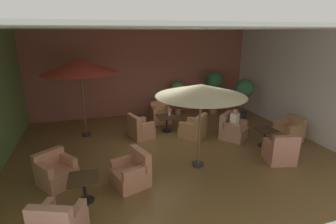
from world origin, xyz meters
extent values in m
cube|color=brown|center=(0.00, 0.00, -0.01)|extent=(9.88, 8.16, 0.02)
cube|color=#915040|center=(0.00, 4.04, 1.85)|extent=(9.88, 0.08, 3.70)
cube|color=silver|center=(4.90, 0.00, 1.85)|extent=(0.08, 8.16, 3.70)
cube|color=silver|center=(0.00, 0.00, 3.73)|extent=(9.88, 8.16, 0.06)
cylinder|color=black|center=(0.32, 1.58, 0.01)|extent=(0.42, 0.42, 0.02)
cylinder|color=black|center=(0.32, 1.58, 0.28)|extent=(0.07, 0.07, 0.57)
cube|color=#43291B|center=(0.32, 1.58, 0.58)|extent=(0.70, 0.70, 0.03)
cube|color=tan|center=(0.38, 2.66, 0.22)|extent=(0.78, 0.83, 0.45)
cube|color=tan|center=(0.39, 2.97, 0.64)|extent=(0.75, 0.22, 0.38)
cube|color=tan|center=(0.68, 2.60, 0.56)|extent=(0.17, 0.63, 0.22)
cube|color=tan|center=(0.07, 2.64, 0.56)|extent=(0.17, 0.63, 0.22)
cube|color=tan|center=(-0.72, 1.29, 0.20)|extent=(0.92, 0.97, 0.40)
cube|color=tan|center=(-1.00, 1.21, 0.63)|extent=(0.37, 0.81, 0.46)
cube|color=tan|center=(-0.78, 1.62, 0.52)|extent=(0.58, 0.29, 0.23)
cube|color=tan|center=(-0.59, 0.98, 0.52)|extent=(0.58, 0.29, 0.23)
cube|color=tan|center=(1.05, 0.79, 0.21)|extent=(1.11, 1.11, 0.43)
cube|color=tan|center=(1.25, 0.56, 0.64)|extent=(0.69, 0.65, 0.43)
cube|color=tan|center=(0.78, 0.61, 0.52)|extent=(0.52, 0.55, 0.18)
cube|color=tan|center=(1.25, 1.03, 0.52)|extent=(0.52, 0.55, 0.18)
cylinder|color=black|center=(3.00, -0.64, 0.01)|extent=(0.39, 0.39, 0.02)
cylinder|color=black|center=(3.00, -0.64, 0.28)|extent=(0.07, 0.07, 0.57)
cube|color=#3D241B|center=(3.00, -0.64, 0.58)|extent=(0.63, 0.63, 0.03)
cube|color=tan|center=(2.74, -1.67, 0.22)|extent=(0.91, 0.90, 0.44)
cube|color=tan|center=(2.67, -1.95, 0.67)|extent=(0.76, 0.34, 0.46)
cube|color=tan|center=(2.45, -1.55, 0.53)|extent=(0.27, 0.59, 0.18)
cube|color=tan|center=(3.05, -1.70, 0.53)|extent=(0.27, 0.59, 0.18)
cube|color=#B07E53|center=(4.05, -0.52, 0.23)|extent=(0.86, 0.82, 0.45)
cube|color=#B07E53|center=(4.36, -0.49, 0.65)|extent=(0.26, 0.75, 0.38)
cube|color=#B07E53|center=(4.04, -0.82, 0.56)|extent=(0.63, 0.22, 0.22)
cube|color=#B07E53|center=(3.97, -0.24, 0.56)|extent=(0.63, 0.22, 0.22)
cube|color=tan|center=(2.35, 0.19, 0.22)|extent=(1.10, 1.10, 0.43)
cube|color=tan|center=(2.16, 0.43, 0.67)|extent=(0.72, 0.62, 0.47)
cube|color=tan|center=(2.62, 0.34, 0.55)|extent=(0.51, 0.58, 0.23)
cube|color=tan|center=(2.14, -0.04, 0.55)|extent=(0.51, 0.58, 0.23)
cylinder|color=black|center=(-2.66, -1.94, 0.01)|extent=(0.37, 0.37, 0.02)
cylinder|color=black|center=(-2.66, -1.94, 0.28)|extent=(0.07, 0.07, 0.57)
cube|color=#42311C|center=(-2.66, -1.94, 0.58)|extent=(0.68, 0.68, 0.03)
cube|color=tan|center=(-3.18, -3.26, 0.68)|extent=(0.76, 0.43, 0.47)
cube|color=tan|center=(-3.34, -2.83, 0.55)|extent=(0.35, 0.61, 0.21)
cube|color=tan|center=(-2.77, -3.05, 0.55)|extent=(0.35, 0.61, 0.21)
cube|color=#B87557|center=(-1.59, -1.59, 0.20)|extent=(0.98, 0.99, 0.40)
cube|color=#B87557|center=(-1.31, -1.50, 0.64)|extent=(0.41, 0.81, 0.46)
cube|color=#B87557|center=(-1.53, -1.92, 0.51)|extent=(0.62, 0.32, 0.21)
cube|color=#B87557|center=(-1.73, -1.29, 0.51)|extent=(0.62, 0.32, 0.21)
cube|color=tan|center=(-3.31, -1.02, 0.22)|extent=(1.09, 1.10, 0.45)
cube|color=tan|center=(-3.49, -0.77, 0.63)|extent=(0.73, 0.59, 0.37)
cube|color=tan|center=(-3.03, -0.88, 0.56)|extent=(0.48, 0.59, 0.22)
cube|color=tan|center=(-3.54, -1.24, 0.56)|extent=(0.48, 0.59, 0.22)
cylinder|color=#2D2D2D|center=(-2.61, 2.04, 0.04)|extent=(0.32, 0.32, 0.08)
cylinder|color=brown|center=(-2.61, 2.04, 1.34)|extent=(0.06, 0.06, 2.68)
cone|color=#C94131|center=(-2.61, 2.04, 2.51)|extent=(2.55, 2.55, 0.44)
cylinder|color=#2D2D2D|center=(0.39, -1.21, 0.04)|extent=(0.32, 0.32, 0.08)
cylinder|color=brown|center=(0.39, -1.21, 1.15)|extent=(0.06, 0.06, 2.29)
cone|color=beige|center=(0.39, -1.21, 2.19)|extent=(2.38, 2.38, 0.31)
cylinder|color=#A76543|center=(1.36, 3.36, 0.16)|extent=(0.34, 0.34, 0.31)
cylinder|color=brown|center=(1.36, 3.36, 0.63)|extent=(0.06, 0.06, 0.63)
sphere|color=#478E48|center=(1.36, 3.36, 1.21)|extent=(0.63, 0.63, 0.63)
cylinder|color=#AC6745|center=(3.00, 3.09, 0.16)|extent=(0.39, 0.39, 0.31)
cylinder|color=brown|center=(3.00, 3.09, 0.76)|extent=(0.06, 0.06, 0.90)
sphere|color=#285A33|center=(3.00, 3.09, 1.55)|extent=(0.78, 0.78, 0.78)
cylinder|color=#333235|center=(3.86, 1.98, 0.15)|extent=(0.35, 0.35, 0.30)
cylinder|color=brown|center=(3.86, 1.98, 0.65)|extent=(0.06, 0.06, 0.70)
sphere|color=#2F6642|center=(3.86, 1.98, 1.35)|extent=(0.80, 0.80, 0.80)
cube|color=silver|center=(2.35, 0.19, 0.69)|extent=(0.41, 0.39, 0.51)
sphere|color=#AE755D|center=(2.35, 0.19, 1.02)|extent=(0.17, 0.17, 0.17)
cylinder|color=white|center=(0.44, 1.66, 0.66)|extent=(0.08, 0.08, 0.11)
camera|label=1|loc=(-2.35, -7.17, 3.64)|focal=27.48mm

